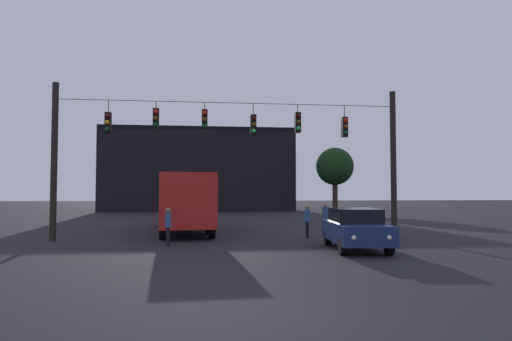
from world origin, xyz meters
name	(u,v)px	position (x,y,z in m)	size (l,w,h in m)	color
ground_plane	(221,223)	(0.00, 24.50, 0.00)	(168.00, 168.00, 0.00)	black
overhead_signal_span	(230,148)	(-0.04, 13.37, 4.17)	(15.89, 0.44, 6.99)	black
city_bus	(185,197)	(-2.28, 17.73, 1.87)	(3.26, 11.15, 3.00)	#B21E19
car_near_right	(356,228)	(4.33, 8.86, 0.80)	(2.21, 4.46, 1.52)	navy
car_far_left	(182,210)	(-2.79, 27.49, 0.80)	(2.18, 4.46, 1.52)	#2D2D33
pedestrian_crossing_left	(325,217)	(4.91, 15.13, 0.88)	(0.26, 0.37, 1.57)	black
pedestrian_crossing_center	(307,219)	(3.56, 13.37, 0.86)	(0.35, 0.42, 1.53)	black
pedestrian_crossing_right	(168,225)	(-2.66, 10.81, 0.85)	(0.27, 0.38, 1.52)	black
corner_building	(199,171)	(-1.71, 48.84, 4.69)	(21.61, 12.84, 9.38)	black
tree_left_silhouette	(335,167)	(12.65, 39.35, 4.83)	(3.97, 3.97, 6.86)	#2D2116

